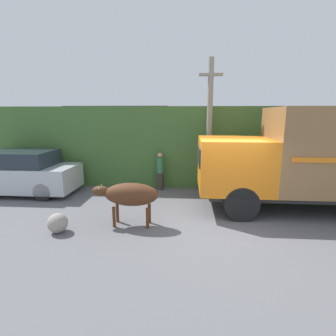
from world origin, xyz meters
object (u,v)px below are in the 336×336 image
(parked_suv, at_px, (20,173))
(pedestrian_on_hill, at_px, (160,169))
(cargo_truck, at_px, (327,157))
(brown_cow, at_px, (130,195))
(roadside_rock, at_px, (58,223))
(utility_pole, at_px, (209,124))

(parked_suv, bearing_deg, pedestrian_on_hill, 6.16)
(pedestrian_on_hill, bearing_deg, cargo_truck, 177.77)
(brown_cow, bearing_deg, cargo_truck, 15.43)
(brown_cow, xyz_separation_m, roadside_rock, (-1.84, -0.63, -0.64))
(cargo_truck, distance_m, parked_suv, 11.10)
(cargo_truck, distance_m, utility_pole, 4.18)
(utility_pole, bearing_deg, parked_suv, -173.33)
(roadside_rock, bearing_deg, cargo_truck, 15.69)
(brown_cow, relative_size, pedestrian_on_hill, 1.20)
(parked_suv, bearing_deg, roadside_rock, -49.69)
(parked_suv, distance_m, utility_pole, 7.73)
(cargo_truck, height_order, utility_pole, utility_pole)
(parked_suv, bearing_deg, brown_cow, -31.59)
(cargo_truck, height_order, parked_suv, cargo_truck)
(pedestrian_on_hill, bearing_deg, roadside_rock, 79.33)
(pedestrian_on_hill, height_order, roadside_rock, pedestrian_on_hill)
(brown_cow, height_order, parked_suv, parked_suv)
(pedestrian_on_hill, relative_size, utility_pole, 0.30)
(pedestrian_on_hill, distance_m, utility_pole, 2.70)
(brown_cow, relative_size, roadside_rock, 3.57)
(roadside_rock, bearing_deg, brown_cow, 18.89)
(roadside_rock, bearing_deg, parked_suv, 133.75)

